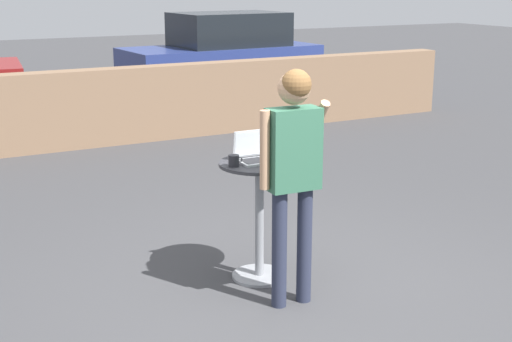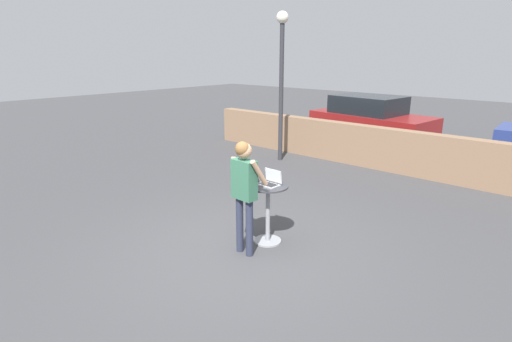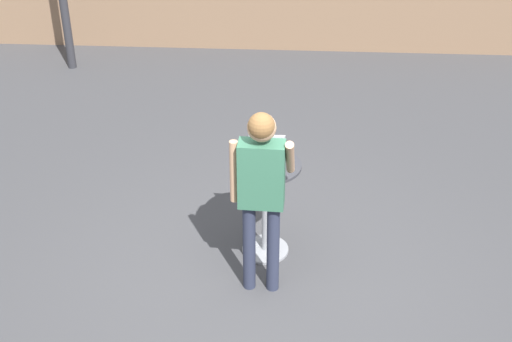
# 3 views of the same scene
# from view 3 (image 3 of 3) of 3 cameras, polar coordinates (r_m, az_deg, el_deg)

# --- Properties ---
(ground_plane) EXTENTS (50.00, 50.00, 0.00)m
(ground_plane) POSITION_cam_3_polar(r_m,az_deg,el_deg) (6.37, 0.58, -9.63)
(ground_plane) COLOR #3D3D3F
(pavement_kerb) EXTENTS (12.44, 0.35, 1.09)m
(pavement_kerb) POSITION_cam_3_polar(r_m,az_deg,el_deg) (11.22, 2.17, 12.56)
(pavement_kerb) COLOR #84664C
(pavement_kerb) RESTS_ON ground_plane
(cafe_table) EXTENTS (0.63, 0.63, 0.96)m
(cafe_table) POSITION_cam_3_polar(r_m,az_deg,el_deg) (6.47, 0.79, -2.14)
(cafe_table) COLOR gray
(cafe_table) RESTS_ON ground_plane
(laptop) EXTENTS (0.33, 0.26, 0.23)m
(laptop) POSITION_cam_3_polar(r_m,az_deg,el_deg) (6.30, 0.84, 1.17)
(laptop) COLOR #B7BABF
(laptop) RESTS_ON cafe_table
(coffee_mug) EXTENTS (0.11, 0.08, 0.09)m
(coffee_mug) POSITION_cam_3_polar(r_m,az_deg,el_deg) (6.25, -1.32, 0.86)
(coffee_mug) COLOR #232328
(coffee_mug) RESTS_ON cafe_table
(standing_person) EXTENTS (0.53, 0.37, 1.74)m
(standing_person) POSITION_cam_3_polar(r_m,az_deg,el_deg) (5.76, 0.42, -0.85)
(standing_person) COLOR #282D42
(standing_person) RESTS_ON ground_plane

